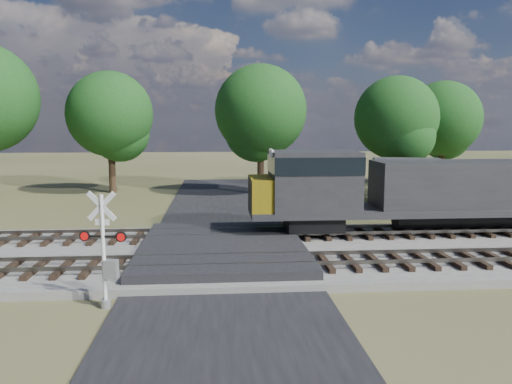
{
  "coord_description": "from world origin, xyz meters",
  "views": [
    {
      "loc": [
        -0.18,
        -20.69,
        5.79
      ],
      "look_at": [
        1.59,
        2.0,
        2.63
      ],
      "focal_mm": 35.0,
      "sensor_mm": 36.0,
      "label": 1
    }
  ],
  "objects": [
    {
      "name": "ground",
      "position": [
        0.0,
        0.0,
        0.0
      ],
      "size": [
        160.0,
        160.0,
        0.0
      ],
      "primitive_type": "plane",
      "color": "#3E4524",
      "rests_on": "ground"
    },
    {
      "name": "ballast_bed",
      "position": [
        10.0,
        0.5,
        0.15
      ],
      "size": [
        140.0,
        10.0,
        0.3
      ],
      "primitive_type": "cube",
      "color": "gray",
      "rests_on": "ground"
    },
    {
      "name": "road",
      "position": [
        0.0,
        0.0,
        0.04
      ],
      "size": [
        7.0,
        60.0,
        0.08
      ],
      "primitive_type": "cube",
      "color": "black",
      "rests_on": "ground"
    },
    {
      "name": "crossing_panel",
      "position": [
        0.0,
        0.5,
        0.32
      ],
      "size": [
        7.0,
        9.0,
        0.62
      ],
      "primitive_type": "cube",
      "color": "#262628",
      "rests_on": "ground"
    },
    {
      "name": "track_near",
      "position": [
        3.12,
        -2.0,
        0.41
      ],
      "size": [
        140.0,
        2.6,
        0.33
      ],
      "color": "black",
      "rests_on": "ballast_bed"
    },
    {
      "name": "track_far",
      "position": [
        3.12,
        3.0,
        0.41
      ],
      "size": [
        140.0,
        2.6,
        0.33
      ],
      "color": "black",
      "rests_on": "ballast_bed"
    },
    {
      "name": "crossing_signal_near",
      "position": [
        -3.66,
        -5.3,
        1.55
      ],
      "size": [
        1.49,
        0.4,
        3.73
      ],
      "rotation": [
        0.0,
        0.0,
        -0.19
      ],
      "color": "silver",
      "rests_on": "ground"
    },
    {
      "name": "crossing_signal_far",
      "position": [
        4.53,
        7.87,
        1.62
      ],
      "size": [
        1.57,
        0.34,
        3.9
      ],
      "rotation": [
        0.0,
        0.0,
        3.15
      ],
      "color": "silver",
      "rests_on": "ground"
    },
    {
      "name": "equipment_shed",
      "position": [
        13.26,
        13.28,
        1.64
      ],
      "size": [
        5.75,
        5.75,
        3.24
      ],
      "rotation": [
        0.0,
        0.0,
        -0.24
      ],
      "color": "#432B1D",
      "rests_on": "ground"
    },
    {
      "name": "treeline",
      "position": [
        5.54,
        20.29,
        6.55
      ],
      "size": [
        77.99,
        11.88,
        11.73
      ],
      "color": "black",
      "rests_on": "ground"
    }
  ]
}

